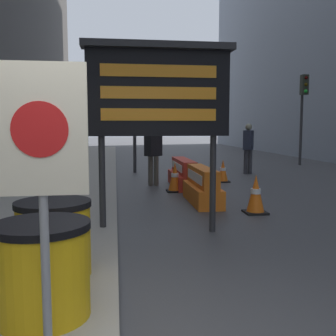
{
  "coord_description": "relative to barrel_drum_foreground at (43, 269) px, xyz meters",
  "views": [
    {
      "loc": [
        -0.01,
        -2.46,
        1.69
      ],
      "look_at": [
        0.83,
        3.83,
        1.01
      ],
      "focal_mm": 42.0,
      "sensor_mm": 36.0,
      "label": 1
    }
  ],
  "objects": [
    {
      "name": "traffic_cone_mid",
      "position": [
        2.12,
        6.77,
        -0.16
      ],
      "size": [
        0.43,
        0.43,
        0.76
      ],
      "color": "black",
      "rests_on": "ground_plane"
    },
    {
      "name": "barrel_drum_foreground",
      "position": [
        0.0,
        0.0,
        0.0
      ],
      "size": [
        0.78,
        0.78,
        0.79
      ],
      "color": "yellow",
      "rests_on": "sidewalk_left"
    },
    {
      "name": "traffic_light_far_side",
      "position": [
        8.61,
        12.9,
        2.28
      ],
      "size": [
        0.28,
        0.44,
        3.87
      ],
      "color": "#2D2D30",
      "rests_on": "ground_plane"
    },
    {
      "name": "pedestrian_passerby",
      "position": [
        5.27,
        10.22,
        0.52
      ],
      "size": [
        0.48,
        0.55,
        1.79
      ],
      "rotation": [
        0.0,
        0.0,
        4.17
      ],
      "color": "#333338",
      "rests_on": "ground_plane"
    },
    {
      "name": "traffic_light_near_curb",
      "position": [
        1.3,
        11.07,
        2.64
      ],
      "size": [
        0.28,
        0.44,
        4.4
      ],
      "color": "#2D2D30",
      "rests_on": "ground_plane"
    },
    {
      "name": "jersey_barrier_orange_near",
      "position": [
        2.49,
        5.19,
        -0.18
      ],
      "size": [
        0.55,
        1.84,
        0.79
      ],
      "color": "orange",
      "rests_on": "ground_plane"
    },
    {
      "name": "warning_sign",
      "position": [
        0.12,
        -0.58,
        0.98
      ],
      "size": [
        0.6,
        0.08,
        1.96
      ],
      "color": "gray",
      "rests_on": "sidewalk_left"
    },
    {
      "name": "pedestrian_worker",
      "position": [
        1.67,
        7.9,
        0.51
      ],
      "size": [
        0.53,
        0.5,
        1.76
      ],
      "rotation": [
        0.0,
        0.0,
        0.68
      ],
      "color": "#514C42",
      "rests_on": "ground_plane"
    },
    {
      "name": "traffic_cone_near",
      "position": [
        3.29,
        4.04,
        -0.16
      ],
      "size": [
        0.43,
        0.43,
        0.76
      ],
      "color": "black",
      "rests_on": "ground_plane"
    },
    {
      "name": "traffic_cone_far",
      "position": [
        3.83,
        8.32,
        -0.2
      ],
      "size": [
        0.38,
        0.38,
        0.68
      ],
      "color": "black",
      "rests_on": "ground_plane"
    },
    {
      "name": "message_board",
      "position": [
        1.26,
        2.85,
        1.67
      ],
      "size": [
        2.3,
        0.36,
        2.94
      ],
      "color": "#28282B",
      "rests_on": "ground_plane"
    },
    {
      "name": "barrel_drum_middle",
      "position": [
        -0.05,
        0.92,
        0.0
      ],
      "size": [
        0.78,
        0.78,
        0.79
      ],
      "color": "yellow",
      "rests_on": "sidewalk_left"
    },
    {
      "name": "jersey_barrier_red_striped",
      "position": [
        2.49,
        7.59,
        -0.19
      ],
      "size": [
        0.61,
        2.1,
        0.77
      ],
      "color": "red",
      "rests_on": "ground_plane"
    }
  ]
}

